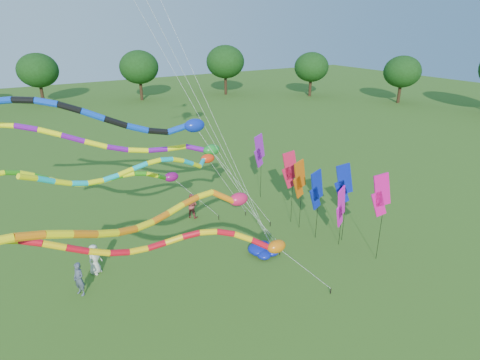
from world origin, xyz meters
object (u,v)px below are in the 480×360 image
tube_kite_orange (158,215)px  person_b (79,279)px  tube_kite_red (187,244)px  person_c (192,206)px  blue_nylon_heap (269,249)px  person_a (95,259)px

tube_kite_orange → person_b: size_ratio=8.80×
person_b → tube_kite_red: bearing=16.3°
tube_kite_red → tube_kite_orange: bearing=151.7°
tube_kite_red → person_c: 10.11m
tube_kite_orange → person_c: (5.01, 7.88, -4.00)m
blue_nylon_heap → person_c: 6.62m
tube_kite_red → person_c: bearing=82.9°
tube_kite_orange → person_a: size_ratio=9.17×
tube_kite_red → person_b: (-3.92, 4.10, -2.80)m
blue_nylon_heap → tube_kite_red: bearing=-157.8°
tube_kite_orange → person_a: 6.47m
person_c → tube_kite_orange: bearing=108.9°
tube_kite_orange → person_b: tube_kite_orange is taller
tube_kite_orange → person_c: tube_kite_orange is taller
tube_kite_red → person_c: size_ratio=7.54×
person_b → person_c: bearing=92.7°
person_a → person_c: 7.74m
person_a → blue_nylon_heap: bearing=-56.1°
tube_kite_orange → person_b: bearing=122.1°
tube_kite_red → blue_nylon_heap: tube_kite_red is taller
tube_kite_red → person_c: tube_kite_red is taller
person_a → person_c: bearing=-12.2°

